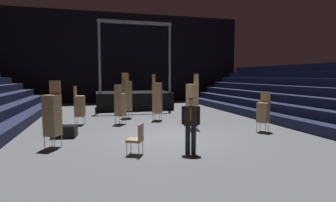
% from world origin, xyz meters
% --- Properties ---
extents(ground_plane, '(22.00, 30.00, 0.10)m').
position_xyz_m(ground_plane, '(0.00, 0.00, -0.05)').
color(ground_plane, '#515459').
extents(arena_end_wall, '(22.00, 0.30, 8.00)m').
position_xyz_m(arena_end_wall, '(0.00, 15.00, 4.00)').
color(arena_end_wall, black).
rests_on(arena_end_wall, ground_plane).
extents(bleacher_bank_right, '(5.25, 24.00, 3.15)m').
position_xyz_m(bleacher_bank_right, '(8.38, 1.00, 1.58)').
color(bleacher_bank_right, '#191E38').
rests_on(bleacher_bank_right, ground_plane).
extents(stage_riser, '(5.22, 3.49, 5.99)m').
position_xyz_m(stage_riser, '(0.00, 9.61, 0.69)').
color(stage_riser, black).
rests_on(stage_riser, ground_plane).
extents(man_with_tie, '(0.56, 0.37, 1.75)m').
position_xyz_m(man_with_tie, '(0.05, -2.44, 0.99)').
color(man_with_tie, black).
rests_on(man_with_tie, ground_plane).
extents(chair_stack_front_left, '(0.60, 0.60, 2.48)m').
position_xyz_m(chair_stack_front_left, '(0.51, 4.04, 1.24)').
color(chair_stack_front_left, '#B2B5BA').
rests_on(chair_stack_front_left, ground_plane).
extents(chair_stack_front_right, '(0.48, 0.48, 2.48)m').
position_xyz_m(chair_stack_front_right, '(1.53, 1.39, 1.24)').
color(chair_stack_front_right, '#B2B5BA').
rests_on(chair_stack_front_right, ground_plane).
extents(chair_stack_mid_left, '(0.62, 0.62, 1.96)m').
position_xyz_m(chair_stack_mid_left, '(-1.52, 3.37, 0.98)').
color(chair_stack_mid_left, '#B2B5BA').
rests_on(chair_stack_mid_left, ground_plane).
extents(chair_stack_mid_right, '(0.60, 0.60, 2.22)m').
position_xyz_m(chair_stack_mid_right, '(-4.11, -0.56, 1.11)').
color(chair_stack_mid_right, '#B2B5BA').
rests_on(chair_stack_mid_right, ground_plane).
extents(chair_stack_mid_centre, '(0.61, 0.61, 1.71)m').
position_xyz_m(chair_stack_mid_centre, '(4.17, -0.15, 0.86)').
color(chair_stack_mid_centre, '#B2B5BA').
rests_on(chair_stack_mid_centre, ground_plane).
extents(chair_stack_rear_left, '(0.52, 0.52, 1.88)m').
position_xyz_m(chair_stack_rear_left, '(-3.45, 3.70, 0.94)').
color(chair_stack_rear_left, '#B2B5BA').
rests_on(chair_stack_rear_left, ground_plane).
extents(chair_stack_rear_right, '(0.55, 0.55, 2.56)m').
position_xyz_m(chair_stack_rear_right, '(-0.97, 5.26, 1.28)').
color(chair_stack_rear_right, '#B2B5BA').
rests_on(chair_stack_rear_right, ground_plane).
extents(equipment_road_case, '(0.98, 0.73, 0.45)m').
position_xyz_m(equipment_road_case, '(-3.91, 0.96, 0.23)').
color(equipment_road_case, black).
rests_on(equipment_road_case, ground_plane).
extents(loose_chair_near_man, '(0.59, 0.59, 0.95)m').
position_xyz_m(loose_chair_near_man, '(-1.55, -2.14, 0.53)').
color(loose_chair_near_man, '#B2B5BA').
rests_on(loose_chair_near_man, ground_plane).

